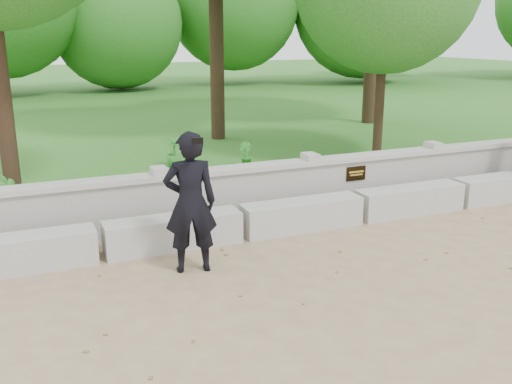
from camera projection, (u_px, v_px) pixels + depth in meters
ground at (438, 264)px, 7.40m from camera, size 80.00×80.00×0.00m
lawn at (166, 115)px, 19.77m from camera, size 40.00×22.00×0.25m
concrete_bench at (358, 207)px, 9.02m from camera, size 11.90×0.45×0.45m
parapet_wall at (336, 182)px, 9.58m from camera, size 12.50×0.35×0.90m
man_main at (190, 203)px, 6.97m from camera, size 0.72×0.65×1.78m
shrub_a at (10, 197)px, 8.26m from camera, size 0.39×0.43×0.68m
shrub_b at (245, 155)px, 11.49m from camera, size 0.31×0.34×0.52m
shrub_d at (174, 152)px, 11.59m from camera, size 0.44×0.45×0.59m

